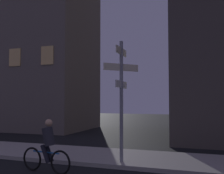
% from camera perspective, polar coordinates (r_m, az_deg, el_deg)
% --- Properties ---
extents(sidewalk_kerb, '(40.00, 2.78, 0.14)m').
position_cam_1_polar(sidewalk_kerb, '(10.45, -3.24, -14.53)').
color(sidewalk_kerb, '#9E9991').
rests_on(sidewalk_kerb, ground_plane).
extents(signpost, '(0.96, 1.24, 4.06)m').
position_cam_1_polar(signpost, '(9.01, 2.02, -0.74)').
color(signpost, gray).
rests_on(signpost, sidewalk_kerb).
extents(cyclist, '(1.81, 0.38, 1.61)m').
position_cam_1_polar(cyclist, '(8.45, -13.73, -12.55)').
color(cyclist, black).
rests_on(cyclist, ground_plane).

